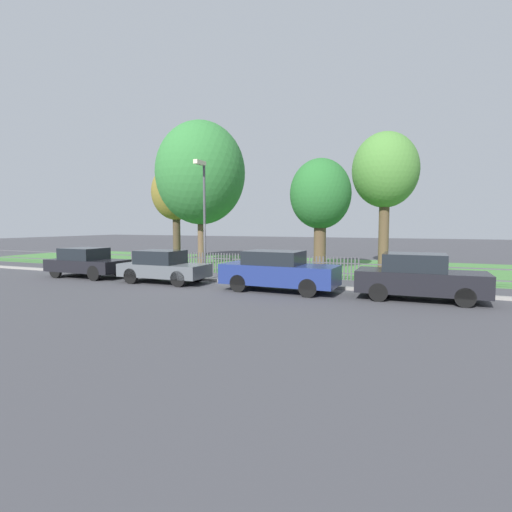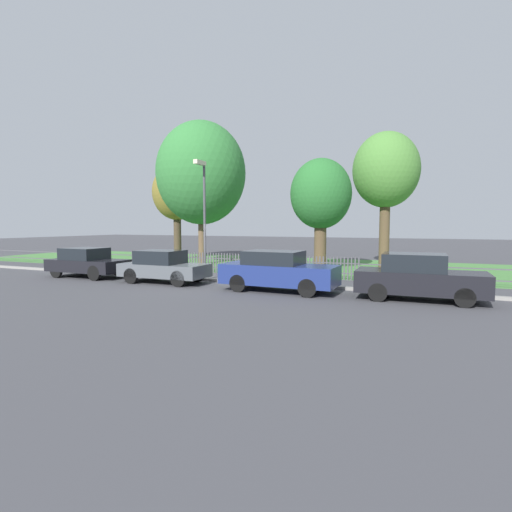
% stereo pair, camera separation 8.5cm
% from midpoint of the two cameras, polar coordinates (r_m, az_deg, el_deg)
% --- Properties ---
extents(ground_plane, '(120.00, 120.00, 0.00)m').
position_cam_midpoint_polar(ground_plane, '(17.73, -7.83, -3.56)').
color(ground_plane, '#424247').
extents(kerb_stone, '(42.50, 0.20, 0.12)m').
position_cam_midpoint_polar(kerb_stone, '(17.81, -7.67, -3.33)').
color(kerb_stone, gray).
rests_on(kerb_stone, ground).
extents(grass_strip, '(42.50, 10.60, 0.01)m').
position_cam_midpoint_polar(grass_strip, '(25.01, 1.81, -1.15)').
color(grass_strip, '#477F3D').
rests_on(grass_strip, ground).
extents(park_fence, '(42.50, 0.05, 1.03)m').
position_cam_midpoint_polar(park_fence, '(20.16, -3.66, -1.08)').
color(park_fence, '#4C4C51').
rests_on(park_fence, ground).
extents(parked_car_silver_hatchback, '(3.80, 1.71, 1.38)m').
position_cam_midpoint_polar(parked_car_silver_hatchback, '(20.37, -23.16, -0.83)').
color(parked_car_silver_hatchback, black).
rests_on(parked_car_silver_hatchback, ground).
extents(parked_car_black_saloon, '(3.78, 1.70, 1.39)m').
position_cam_midpoint_polar(parked_car_black_saloon, '(17.41, -13.24, -1.46)').
color(parked_car_black_saloon, '#51565B').
rests_on(parked_car_black_saloon, ground).
extents(parked_car_navy_estate, '(4.33, 1.74, 1.51)m').
position_cam_midpoint_polar(parked_car_navy_estate, '(14.81, 3.02, -2.14)').
color(parked_car_navy_estate, navy).
rests_on(parked_car_navy_estate, ground).
extents(parked_car_red_compact, '(4.06, 1.71, 1.54)m').
position_cam_midpoint_polar(parked_car_red_compact, '(14.12, 22.08, -2.82)').
color(parked_car_red_compact, black).
rests_on(parked_car_red_compact, ground).
extents(covered_motorcycle, '(1.81, 0.88, 1.07)m').
position_cam_midpoint_polar(covered_motorcycle, '(17.56, 1.80, -1.47)').
color(covered_motorcycle, black).
rests_on(covered_motorcycle, ground).
extents(tree_nearest_kerb, '(3.42, 3.42, 6.73)m').
position_cam_midpoint_polar(tree_nearest_kerb, '(29.01, -11.44, 8.83)').
color(tree_nearest_kerb, '#473828').
rests_on(tree_nearest_kerb, ground).
extents(tree_behind_motorcycle, '(5.41, 5.41, 8.71)m').
position_cam_midpoint_polar(tree_behind_motorcycle, '(24.95, -8.03, 11.62)').
color(tree_behind_motorcycle, brown).
rests_on(tree_behind_motorcycle, ground).
extents(tree_mid_park, '(3.23, 3.23, 5.96)m').
position_cam_midpoint_polar(tree_mid_park, '(21.60, 9.07, 8.56)').
color(tree_mid_park, brown).
rests_on(tree_mid_park, ground).
extents(tree_far_left, '(3.70, 3.70, 7.69)m').
position_cam_midpoint_polar(tree_far_left, '(24.19, 17.88, 11.44)').
color(tree_far_left, brown).
rests_on(tree_far_left, ground).
extents(street_lamp, '(0.20, 0.79, 5.25)m').
position_cam_midpoint_polar(street_lamp, '(17.94, -7.70, 7.24)').
color(street_lamp, '#47474C').
rests_on(street_lamp, ground).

